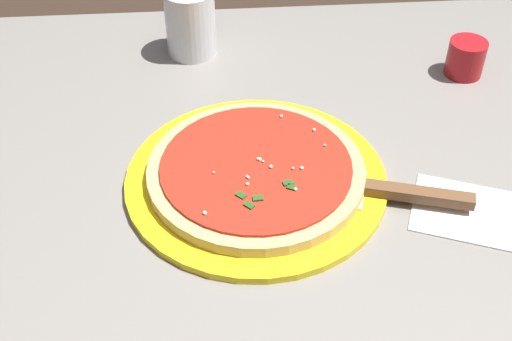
# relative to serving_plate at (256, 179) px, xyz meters

# --- Properties ---
(restaurant_table) EXTENTS (1.01, 0.93, 0.76)m
(restaurant_table) POSITION_rel_serving_plate_xyz_m (-0.06, 0.01, -0.14)
(restaurant_table) COLOR black
(restaurant_table) RESTS_ON ground_plane
(serving_plate) EXTENTS (0.33, 0.33, 0.01)m
(serving_plate) POSITION_rel_serving_plate_xyz_m (0.00, 0.00, 0.00)
(serving_plate) COLOR yellow
(serving_plate) RESTS_ON restaurant_table
(pizza) EXTENTS (0.27, 0.27, 0.02)m
(pizza) POSITION_rel_serving_plate_xyz_m (-0.00, 0.00, 0.01)
(pizza) COLOR #DBB26B
(pizza) RESTS_ON serving_plate
(pizza_server) EXTENTS (0.22, 0.10, 0.01)m
(pizza_server) POSITION_rel_serving_plate_xyz_m (-0.15, 0.04, 0.01)
(pizza_server) COLOR silver
(pizza_server) RESTS_ON serving_plate
(cup_tall_drink) EXTENTS (0.08, 0.08, 0.11)m
(cup_tall_drink) POSITION_rel_serving_plate_xyz_m (0.08, -0.32, 0.05)
(cup_tall_drink) COLOR silver
(cup_tall_drink) RESTS_ON restaurant_table
(cup_small_sauce) EXTENTS (0.06, 0.06, 0.06)m
(cup_small_sauce) POSITION_rel_serving_plate_xyz_m (-0.34, -0.22, 0.02)
(cup_small_sauce) COLOR #B2191E
(cup_small_sauce) RESTS_ON restaurant_table
(napkin_folded_right) EXTENTS (0.15, 0.14, 0.00)m
(napkin_folded_right) POSITION_rel_serving_plate_xyz_m (-0.25, 0.07, -0.00)
(napkin_folded_right) COLOR white
(napkin_folded_right) RESTS_ON restaurant_table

